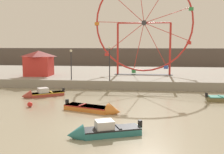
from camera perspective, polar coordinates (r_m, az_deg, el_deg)
name	(u,v)px	position (r m, az deg, el deg)	size (l,w,h in m)	color
ground_plane	(104,130)	(17.90, -1.71, -10.76)	(240.00, 240.00, 0.00)	gray
quay_promenade	(129,75)	(43.11, 3.50, 0.32)	(110.00, 21.37, 1.05)	gray
distant_town_skyline	(135,58)	(65.63, 4.74, 4.02)	(140.00, 3.00, 4.40)	#564C47
motorboat_faded_red	(40,94)	(29.49, -14.62, -3.43)	(4.14, 3.42, 1.26)	#B24238
motorboat_teal_painted	(100,131)	(16.60, -2.52, -11.11)	(4.47, 2.74, 1.27)	teal
motorboat_orange_hull	(97,109)	(22.31, -3.07, -6.60)	(5.04, 2.82, 1.18)	orange
ferris_wheel_red_frame	(144,24)	(39.39, 6.61, 10.71)	(13.71, 1.20, 14.03)	red
carnival_booth_red_striped	(39,63)	(39.42, -14.86, 2.87)	(3.89, 3.54, 3.44)	red
promenade_lamp_near	(110,58)	(32.83, -0.50, 3.89)	(0.32, 0.32, 4.11)	#2D2D33
promenade_lamp_far	(71,60)	(34.05, -8.43, 3.52)	(0.32, 0.32, 3.69)	#2D2D33
mooring_buoy_orange	(30,104)	(25.00, -16.56, -5.43)	(0.44, 0.44, 0.44)	red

